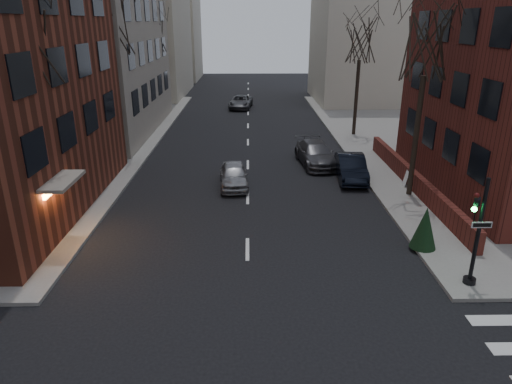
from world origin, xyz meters
TOP-DOWN VIEW (x-y plane):
  - low_wall_right at (9.30, 19.00)m, footprint 0.35×16.00m
  - building_distant_la at (-15.00, 55.00)m, footprint 14.00×16.00m
  - building_distant_ra at (15.00, 50.00)m, footprint 14.00×14.00m
  - building_distant_lb at (-13.00, 72.00)m, footprint 10.00×12.00m
  - traffic_signal at (7.94, 8.99)m, footprint 0.76×0.44m
  - tree_left_a at (-8.80, 14.00)m, footprint 4.18×4.18m
  - tree_left_b at (-8.80, 26.00)m, footprint 4.40×4.40m
  - tree_left_c at (-8.80, 40.00)m, footprint 3.96×3.96m
  - tree_right_a at (8.80, 18.00)m, footprint 3.96×3.96m
  - tree_right_b at (8.80, 32.00)m, footprint 3.74×3.74m
  - streetlamp_near at (-8.20, 22.00)m, footprint 0.36×0.36m
  - streetlamp_far at (-8.20, 42.00)m, footprint 0.36×0.36m
  - parked_sedan at (6.20, 20.91)m, footprint 1.89×4.62m
  - car_lane_silver at (-0.80, 19.80)m, footprint 1.82×4.03m
  - car_lane_gray at (4.50, 24.01)m, footprint 2.64×5.33m
  - car_lane_far at (-0.80, 44.92)m, footprint 2.77×5.11m
  - sandwich_board at (9.19, 19.33)m, footprint 0.43×0.57m
  - evergreen_shrub at (7.30, 11.79)m, footprint 1.42×1.42m

SIDE VIEW (x-z plane):
  - sandwich_board at x=9.19m, z-range 0.15..1.03m
  - low_wall_right at x=9.30m, z-range 0.15..1.15m
  - car_lane_silver at x=-0.80m, z-range 0.00..1.34m
  - car_lane_far at x=-0.80m, z-range 0.00..1.36m
  - car_lane_gray at x=4.50m, z-range 0.00..1.49m
  - parked_sedan at x=6.20m, z-range 0.00..1.49m
  - evergreen_shrub at x=7.30m, z-range 0.15..1.94m
  - traffic_signal at x=7.94m, z-range -0.09..3.91m
  - streetlamp_near at x=-8.20m, z-range 1.10..7.38m
  - streetlamp_far at x=-8.20m, z-range 1.10..7.38m
  - building_distant_lb at x=-13.00m, z-range 0.00..14.00m
  - tree_right_b at x=8.80m, z-range 3.00..12.18m
  - building_distant_ra at x=15.00m, z-range 0.00..16.00m
  - tree_left_c at x=-8.80m, z-range 3.17..12.89m
  - tree_right_a at x=8.80m, z-range 3.17..12.89m
  - tree_left_a at x=-8.80m, z-range 3.34..13.60m
  - tree_left_b at x=-8.80m, z-range 3.51..14.31m
  - building_distant_la at x=-15.00m, z-range 0.00..18.00m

